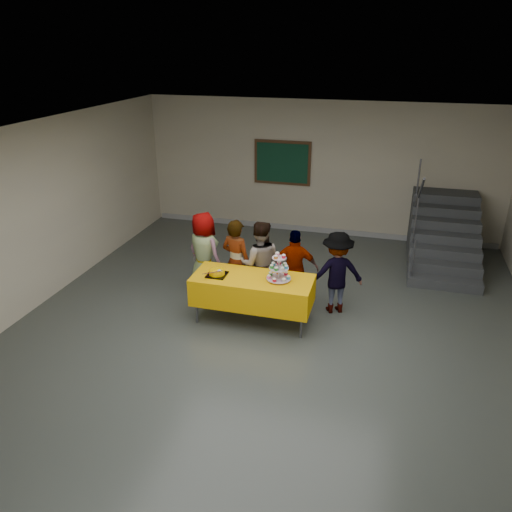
{
  "coord_description": "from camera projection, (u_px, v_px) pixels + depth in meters",
  "views": [
    {
      "loc": [
        1.55,
        -5.99,
        4.16
      ],
      "look_at": [
        -0.35,
        0.91,
        1.05
      ],
      "focal_mm": 35.0,
      "sensor_mm": 36.0,
      "label": 1
    }
  ],
  "objects": [
    {
      "name": "schoolchild_d",
      "position": [
        295.0,
        268.0,
        8.29
      ],
      "size": [
        0.82,
        0.43,
        1.34
      ],
      "primitive_type": "imported",
      "rotation": [
        0.0,
        0.0,
        3.28
      ],
      "color": "slate",
      "rests_on": "ground"
    },
    {
      "name": "room_shell",
      "position": [
        264.0,
        209.0,
        6.5
      ],
      "size": [
        10.0,
        10.04,
        3.02
      ],
      "color": "#4C514C",
      "rests_on": "ground"
    },
    {
      "name": "bear_cake",
      "position": [
        217.0,
        272.0,
        7.79
      ],
      "size": [
        0.32,
        0.36,
        0.12
      ],
      "color": "black",
      "rests_on": "bake_table"
    },
    {
      "name": "cupcake_stand",
      "position": [
        279.0,
        270.0,
        7.59
      ],
      "size": [
        0.38,
        0.38,
        0.44
      ],
      "color": "silver",
      "rests_on": "bake_table"
    },
    {
      "name": "bake_table",
      "position": [
        253.0,
        290.0,
        7.82
      ],
      "size": [
        1.88,
        0.78,
        0.77
      ],
      "color": "#595960",
      "rests_on": "ground"
    },
    {
      "name": "schoolchild_e",
      "position": [
        337.0,
        273.0,
        8.07
      ],
      "size": [
        1.02,
        0.81,
        1.39
      ],
      "primitive_type": "imported",
      "rotation": [
        0.0,
        0.0,
        3.52
      ],
      "color": "slate",
      "rests_on": "ground"
    },
    {
      "name": "schoolchild_a",
      "position": [
        204.0,
        253.0,
        8.72
      ],
      "size": [
        0.85,
        0.73,
        1.47
      ],
      "primitive_type": "imported",
      "rotation": [
        0.0,
        0.0,
        2.71
      ],
      "color": "#5C5C65",
      "rests_on": "ground"
    },
    {
      "name": "noticeboard",
      "position": [
        282.0,
        163.0,
        11.29
      ],
      "size": [
        1.3,
        0.05,
        1.0
      ],
      "color": "#472B16",
      "rests_on": "ground"
    },
    {
      "name": "staircase",
      "position": [
        442.0,
        236.0,
        10.13
      ],
      "size": [
        1.3,
        2.4,
        2.04
      ],
      "color": "#424447",
      "rests_on": "ground"
    },
    {
      "name": "schoolchild_b",
      "position": [
        236.0,
        262.0,
        8.34
      ],
      "size": [
        0.63,
        0.51,
        1.49
      ],
      "primitive_type": "imported",
      "rotation": [
        0.0,
        0.0,
        2.83
      ],
      "color": "slate",
      "rests_on": "ground"
    },
    {
      "name": "schoolchild_c",
      "position": [
        260.0,
        263.0,
        8.31
      ],
      "size": [
        0.84,
        0.73,
        1.47
      ],
      "primitive_type": "imported",
      "rotation": [
        0.0,
        0.0,
        3.42
      ],
      "color": "slate",
      "rests_on": "ground"
    }
  ]
}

